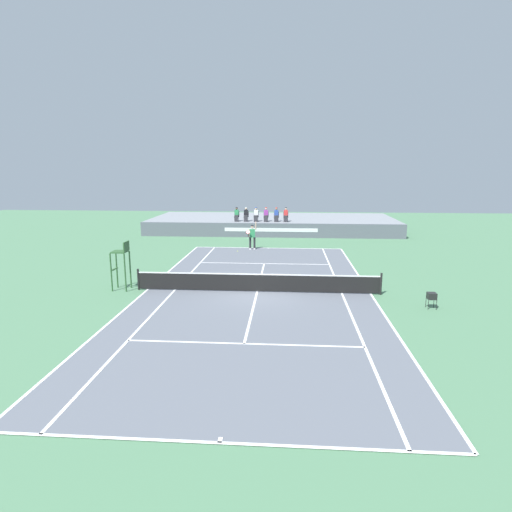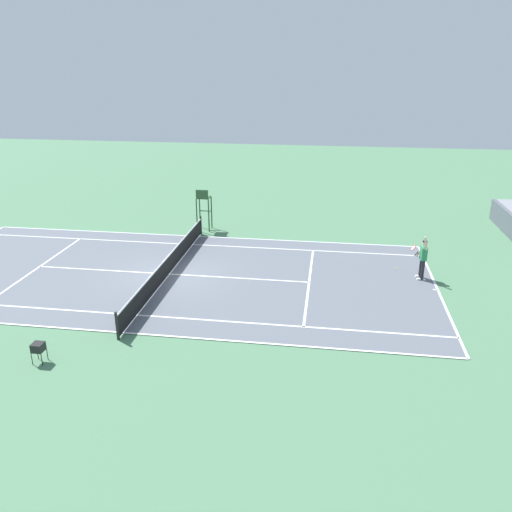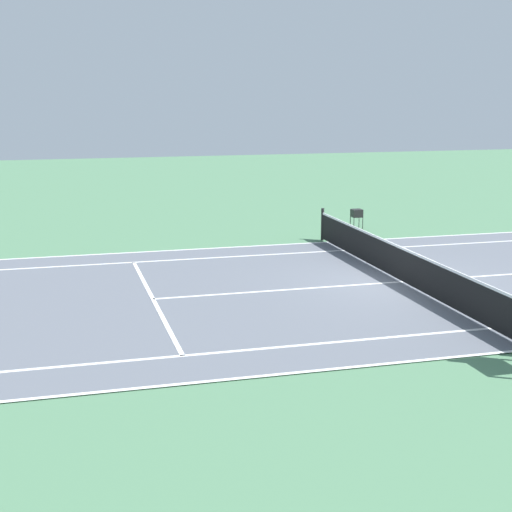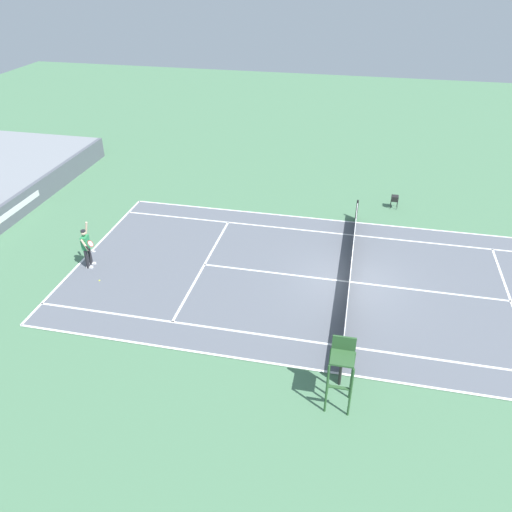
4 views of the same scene
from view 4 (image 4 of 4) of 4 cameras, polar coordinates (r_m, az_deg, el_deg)
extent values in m
plane|color=#4C7A56|center=(21.72, 10.50, -2.93)|extent=(80.00, 80.00, 0.00)
cube|color=slate|center=(21.72, 10.51, -2.91)|extent=(10.98, 23.78, 0.02)
cube|color=white|center=(24.68, -18.10, 0.53)|extent=(10.98, 0.10, 0.01)
cube|color=white|center=(17.43, 9.47, -12.98)|extent=(0.10, 23.78, 0.01)
cube|color=white|center=(26.44, 11.18, 3.75)|extent=(0.10, 23.78, 0.01)
cube|color=white|center=(18.45, 9.78, -10.01)|extent=(0.10, 23.78, 0.01)
cube|color=white|center=(25.22, 11.03, 2.32)|extent=(0.10, 23.78, 0.01)
cube|color=white|center=(22.59, -5.85, -0.97)|extent=(8.22, 0.10, 0.01)
cube|color=white|center=(22.68, 26.85, -4.56)|extent=(8.22, 0.10, 0.01)
cube|color=white|center=(21.71, 10.51, -2.88)|extent=(0.10, 12.80, 0.01)
cube|color=white|center=(24.63, -17.90, 0.50)|extent=(0.10, 0.20, 0.01)
cylinder|color=black|center=(16.75, 9.51, -12.80)|extent=(0.10, 0.10, 1.07)
cylinder|color=black|center=(26.61, 11.33, 5.17)|extent=(0.10, 0.10, 1.07)
cube|color=black|center=(21.46, 10.63, -1.88)|extent=(11.78, 0.02, 0.84)
cube|color=white|center=(21.23, 10.74, -0.94)|extent=(11.78, 0.03, 0.06)
cylinder|color=#232328|center=(23.48, -18.26, 0.06)|extent=(0.15, 0.15, 0.92)
cylinder|color=#232328|center=(23.24, -18.57, -0.35)|extent=(0.15, 0.15, 0.92)
cube|color=white|center=(23.66, -17.97, -0.79)|extent=(0.14, 0.29, 0.10)
cube|color=white|center=(23.42, -18.27, -1.21)|extent=(0.14, 0.29, 0.10)
cube|color=#2D8C51|center=(22.98, -18.73, 1.47)|extent=(0.42, 0.27, 0.60)
sphere|color=beige|center=(22.76, -18.93, 2.49)|extent=(0.22, 0.22, 0.22)
cylinder|color=black|center=(22.72, -18.97, 2.68)|extent=(0.21, 0.21, 0.06)
cylinder|color=beige|center=(22.91, -18.64, 3.00)|extent=(0.11, 0.22, 0.61)
cylinder|color=beige|center=(22.73, -18.77, 1.17)|extent=(0.12, 0.33, 0.56)
cylinder|color=black|center=(22.71, -18.49, 0.81)|extent=(0.05, 0.19, 0.25)
torus|color=red|center=(22.50, -18.20, 1.33)|extent=(0.32, 0.22, 0.26)
cylinder|color=silver|center=(22.50, -18.20, 1.33)|extent=(0.28, 0.18, 0.22)
sphere|color=#D1E533|center=(22.41, -17.28, -2.67)|extent=(0.07, 0.07, 0.07)
cylinder|color=#2D562D|center=(15.61, 10.65, -14.94)|extent=(0.07, 0.07, 1.90)
cylinder|color=#2D562D|center=(15.60, 8.00, -14.65)|extent=(0.07, 0.07, 1.90)
cylinder|color=#2D562D|center=(16.10, 10.78, -13.15)|extent=(0.07, 0.07, 1.90)
cylinder|color=#2D562D|center=(16.09, 8.24, -12.87)|extent=(0.07, 0.07, 1.90)
cube|color=#2D562D|center=(15.17, 9.75, -11.29)|extent=(0.70, 0.70, 0.06)
cube|color=#2D562D|center=(15.25, 9.93, -9.67)|extent=(0.06, 0.70, 0.48)
cube|color=#2D562D|center=(15.56, 9.37, -14.46)|extent=(0.10, 0.70, 0.04)
cube|color=black|center=(28.26, 15.42, 6.30)|extent=(0.36, 0.36, 0.28)
cylinder|color=black|center=(28.27, 15.67, 5.48)|extent=(0.02, 0.02, 0.42)
cylinder|color=black|center=(28.58, 15.65, 5.77)|extent=(0.02, 0.02, 0.42)
cylinder|color=black|center=(28.24, 14.98, 5.56)|extent=(0.02, 0.02, 0.42)
cylinder|color=black|center=(28.55, 14.97, 5.85)|extent=(0.02, 0.02, 0.42)
ellipsoid|color=#D1E533|center=(28.23, 15.44, 6.45)|extent=(0.30, 0.30, 0.12)
camera|label=1|loc=(28.86, 56.82, 4.83)|focal=30.21mm
camera|label=2|loc=(39.52, 2.31, 27.31)|focal=35.81mm
camera|label=3|loc=(11.20, -54.68, -26.79)|focal=53.80mm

